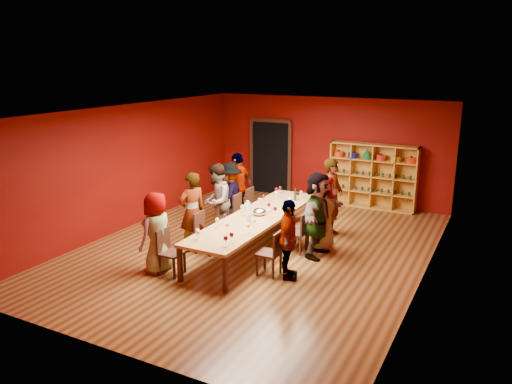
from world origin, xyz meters
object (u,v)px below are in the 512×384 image
(chair_person_left_1, at_px, (204,230))
(spittoon_bowl, at_px, (259,212))
(person_left_1, at_px, (192,212))
(person_right_4, at_px, (332,198))
(chair_person_left_2, at_px, (226,219))
(person_right_3, at_px, (323,213))
(shelving_unit, at_px, (373,173))
(person_left_3, at_px, (230,196))
(chair_person_left_3, at_px, (241,210))
(chair_person_right_3, at_px, (307,224))
(person_left_4, at_px, (238,187))
(wine_bottle, at_px, (295,196))
(person_right_1, at_px, (288,240))
(person_right_2, at_px, (318,215))
(chair_person_left_4, at_px, (254,204))
(chair_person_left_0, at_px, (168,249))
(chair_person_right_1, at_px, (273,251))
(person_left_0, at_px, (157,232))
(person_left_2, at_px, (216,201))
(chair_person_right_2, at_px, (300,230))
(chair_person_right_4, at_px, (322,214))

(chair_person_left_1, xyz_separation_m, spittoon_bowl, (0.92, 0.80, 0.33))
(person_left_1, xyz_separation_m, person_right_4, (2.35, 2.29, 0.05))
(spittoon_bowl, bearing_deg, chair_person_left_2, 172.76)
(person_right_3, bearing_deg, shelving_unit, -23.19)
(person_left_3, bearing_deg, spittoon_bowl, 42.94)
(chair_person_left_3, xyz_separation_m, chair_person_right_3, (1.82, -0.27, 0.00))
(chair_person_left_1, height_order, chair_person_left_3, same)
(person_left_4, relative_size, wine_bottle, 5.90)
(person_right_4, bearing_deg, chair_person_left_3, 108.15)
(chair_person_right_3, distance_m, person_right_4, 1.03)
(person_right_1, xyz_separation_m, person_right_2, (0.09, 1.32, 0.13))
(chair_person_left_3, distance_m, person_right_1, 2.96)
(chair_person_left_1, xyz_separation_m, chair_person_left_4, (0.00, 2.29, 0.00))
(person_right_3, bearing_deg, chair_person_right_3, 68.78)
(chair_person_left_4, bearing_deg, person_right_3, -22.70)
(person_left_1, relative_size, wine_bottle, 5.81)
(shelving_unit, relative_size, person_left_3, 1.46)
(shelving_unit, height_order, chair_person_left_2, shelving_unit)
(person_left_1, height_order, chair_person_left_2, person_left_1)
(chair_person_left_0, bearing_deg, chair_person_right_1, 25.18)
(chair_person_right_1, bearing_deg, shelving_unit, 84.87)
(person_left_0, relative_size, person_right_2, 0.88)
(shelving_unit, relative_size, person_left_2, 1.37)
(spittoon_bowl, bearing_deg, person_left_0, -120.03)
(chair_person_left_4, xyz_separation_m, spittoon_bowl, (0.92, -1.49, 0.33))
(person_left_0, bearing_deg, chair_person_right_3, 146.16)
(chair_person_left_3, xyz_separation_m, chair_person_right_2, (1.82, -0.71, 0.00))
(chair_person_left_4, xyz_separation_m, person_left_4, (-0.44, -0.00, 0.39))
(chair_person_right_3, height_order, person_right_4, person_right_4)
(person_right_4, bearing_deg, chair_person_right_4, 91.05)
(chair_person_left_0, height_order, chair_person_right_2, same)
(person_left_3, relative_size, chair_person_right_3, 1.84)
(chair_person_left_0, height_order, chair_person_left_4, same)
(person_left_4, height_order, chair_person_right_2, person_left_4)
(person_right_3, bearing_deg, chair_person_left_3, 61.69)
(chair_person_right_1, relative_size, chair_person_right_3, 1.00)
(chair_person_left_3, xyz_separation_m, chair_person_right_1, (1.82, -2.04, 0.00))
(chair_person_left_3, xyz_separation_m, person_left_4, (-0.44, 0.64, 0.39))
(chair_person_left_3, distance_m, wine_bottle, 1.35)
(chair_person_left_3, bearing_deg, spittoon_bowl, -42.78)
(chair_person_left_1, height_order, person_right_1, person_right_1)
(shelving_unit, bearing_deg, person_right_3, -91.97)
(chair_person_left_1, height_order, person_right_3, person_right_3)
(chair_person_left_0, xyz_separation_m, person_left_1, (-0.28, 1.24, 0.37))
(shelving_unit, bearing_deg, person_left_2, -121.72)
(person_left_2, distance_m, wine_bottle, 1.92)
(person_left_0, bearing_deg, person_right_4, 151.15)
(chair_person_left_0, bearing_deg, chair_person_right_3, 55.24)
(person_right_2, xyz_separation_m, spittoon_bowl, (-1.30, -0.14, -0.09))
(person_left_3, distance_m, person_right_1, 3.18)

